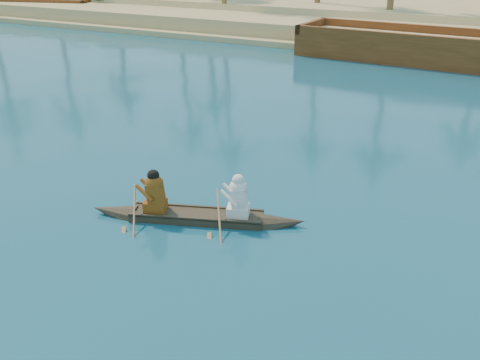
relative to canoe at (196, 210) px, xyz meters
The scene contains 3 objects.
canoe is the anchor object (origin of this frame).
barge_left 43.34m from the canoe, 141.41° to the left, with size 11.52×6.60×1.82m.
barge_mid 22.04m from the canoe, 88.76° to the left, with size 12.50×4.75×2.05m.
Camera 1 is at (-1.62, -9.78, 6.25)m, focal length 40.00 mm.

